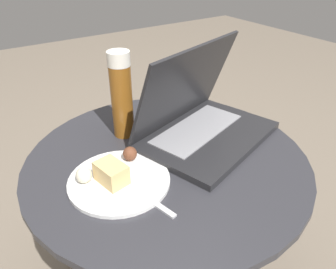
{
  "coord_description": "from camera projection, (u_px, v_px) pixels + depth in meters",
  "views": [
    {
      "loc": [
        -0.37,
        -0.56,
        0.96
      ],
      "look_at": [
        -0.0,
        -0.01,
        0.56
      ],
      "focal_mm": 35.0,
      "sensor_mm": 36.0,
      "label": 1
    }
  ],
  "objects": [
    {
      "name": "table",
      "position": [
        167.0,
        200.0,
        0.89
      ],
      "size": [
        0.7,
        0.7,
        0.49
      ],
      "color": "black",
      "rests_on": "ground_plane"
    },
    {
      "name": "fork",
      "position": [
        137.0,
        191.0,
        0.7
      ],
      "size": [
        0.06,
        0.19,
        0.01
      ],
      "color": "silver",
      "rests_on": "table"
    },
    {
      "name": "laptop",
      "position": [
        200.0,
        120.0,
        0.88
      ],
      "size": [
        0.42,
        0.34,
        0.25
      ],
      "color": "#232326",
      "rests_on": "table"
    },
    {
      "name": "beer_glass",
      "position": [
        121.0,
        95.0,
        0.85
      ],
      "size": [
        0.06,
        0.06,
        0.23
      ],
      "color": "brown",
      "rests_on": "table"
    },
    {
      "name": "snack_plate",
      "position": [
        116.0,
        177.0,
        0.73
      ],
      "size": [
        0.23,
        0.23,
        0.05
      ],
      "color": "white",
      "rests_on": "table"
    }
  ]
}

